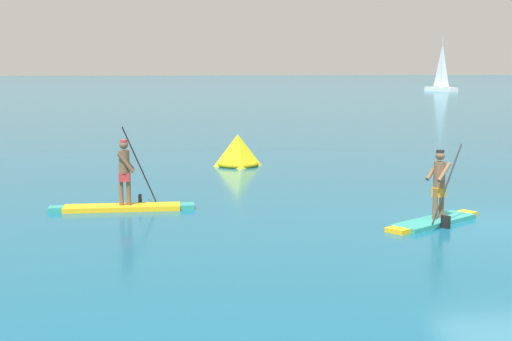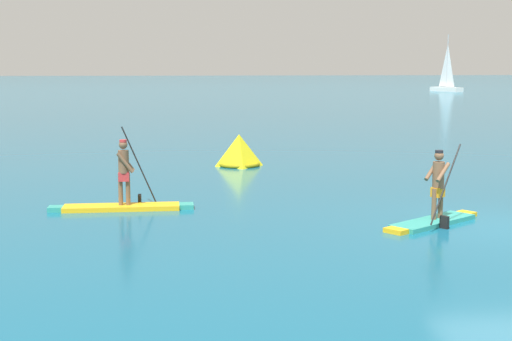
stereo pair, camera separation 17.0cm
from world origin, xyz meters
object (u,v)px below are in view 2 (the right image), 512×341
Objects in this scene: paddleboarder_near_left at (123,197)px; race_marker_buoy at (239,152)px; paddleboarder_mid_center at (435,208)px; sailboat_right_horizon at (447,84)px.

paddleboarder_near_left is 2.41× the size of race_marker_buoy.
paddleboarder_near_left reaches higher than race_marker_buoy.
paddleboarder_mid_center is at bearing -19.34° from paddleboarder_near_left.
paddleboarder_near_left is 8.32m from race_marker_buoy.
sailboat_right_horizon is (33.59, 67.93, 0.51)m from race_marker_buoy.
sailboat_right_horizon reaches higher than paddleboarder_mid_center.
paddleboarder_near_left is at bearing -54.70° from paddleboarder_mid_center.
race_marker_buoy is (-3.49, 10.00, 0.14)m from paddleboarder_mid_center.
sailboat_right_horizon reaches higher than paddleboarder_near_left.
race_marker_buoy is (3.56, 7.52, 0.17)m from paddleboarder_near_left.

